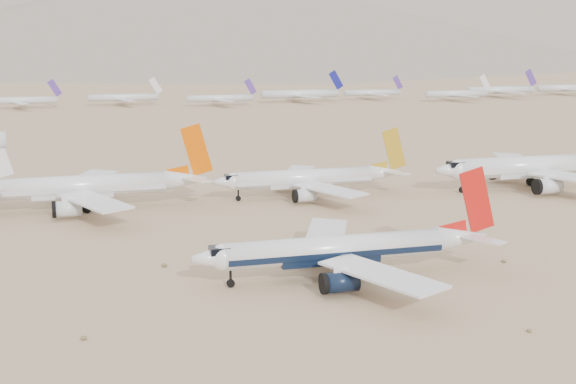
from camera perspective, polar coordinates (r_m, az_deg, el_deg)
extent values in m
plane|color=#9C7A5B|center=(126.80, 5.90, -6.02)|extent=(7000.00, 7000.00, 0.00)
cylinder|color=silver|center=(124.25, 3.35, -4.05)|extent=(35.04, 4.14, 4.14)
cube|color=black|center=(124.39, 3.35, -4.28)|extent=(34.34, 4.20, 0.93)
sphere|color=silver|center=(119.83, -4.61, -4.65)|extent=(4.14, 4.14, 4.14)
cube|color=black|center=(119.41, -4.91, -4.14)|extent=(2.90, 2.69, 1.04)
cone|color=silver|center=(132.68, 12.24, -3.17)|extent=(8.76, 4.14, 4.14)
cube|color=silver|center=(114.35, 6.67, -5.84)|extent=(13.53, 21.32, 0.65)
cube|color=silver|center=(129.94, 13.75, -3.31)|extent=(5.56, 7.27, 0.25)
cylinder|color=black|center=(116.57, 3.82, -6.42)|extent=(4.87, 2.98, 2.98)
cube|color=silver|center=(136.54, 2.74, -2.97)|extent=(13.53, 21.32, 0.65)
cube|color=silver|center=(136.78, 12.09, -2.51)|extent=(5.56, 7.27, 0.25)
cylinder|color=black|center=(132.24, 1.32, -4.26)|extent=(4.87, 2.98, 2.98)
cube|color=red|center=(132.49, 13.28, -0.56)|extent=(6.64, 0.33, 10.94)
cylinder|color=black|center=(121.21, -4.10, -6.50)|extent=(1.24, 0.52, 1.24)
cylinder|color=black|center=(123.19, 4.42, -6.09)|extent=(1.74, 1.04, 1.74)
cylinder|color=black|center=(128.41, 3.53, -5.36)|extent=(1.74, 1.04, 1.74)
cylinder|color=silver|center=(205.34, 17.07, 1.79)|extent=(40.92, 4.96, 4.96)
cube|color=silver|center=(205.44, 17.06, 1.62)|extent=(40.10, 5.03, 1.12)
sphere|color=silver|center=(195.07, 12.01, 1.57)|extent=(4.96, 4.96, 4.96)
cube|color=black|center=(194.51, 11.83, 1.95)|extent=(3.47, 3.22, 1.24)
cylinder|color=silver|center=(196.30, 18.05, 0.40)|extent=(5.68, 3.57, 3.57)
cube|color=silver|center=(219.18, 15.73, 2.19)|extent=(15.80, 24.90, 0.77)
cylinder|color=silver|center=(213.11, 15.05, 1.38)|extent=(5.68, 3.57, 3.57)
cylinder|color=black|center=(196.51, 12.27, 0.15)|extent=(1.49, 0.62, 1.49)
cylinder|color=black|center=(204.19, 17.92, 0.36)|extent=(2.08, 1.24, 2.08)
cylinder|color=black|center=(209.89, 16.88, 0.70)|extent=(2.08, 1.24, 2.08)
cylinder|color=silver|center=(186.05, 1.08, 1.01)|extent=(32.91, 4.00, 4.00)
cube|color=silver|center=(186.14, 1.08, 0.86)|extent=(32.25, 4.06, 0.90)
sphere|color=silver|center=(182.03, -3.88, 0.76)|extent=(4.00, 4.00, 4.00)
cube|color=black|center=(181.71, -4.07, 1.09)|extent=(2.80, 2.60, 1.00)
cone|color=silver|center=(192.81, 6.88, 1.38)|extent=(8.23, 4.00, 4.00)
cube|color=silver|center=(176.09, 2.97, 0.19)|extent=(12.71, 20.03, 0.62)
cube|color=silver|center=(189.91, 7.77, 1.36)|extent=(5.22, 6.83, 0.24)
cylinder|color=silver|center=(178.34, 1.28, -0.25)|extent=(4.57, 2.88, 2.88)
cube|color=silver|center=(197.84, 0.81, 1.41)|extent=(12.71, 20.03, 0.62)
cube|color=silver|center=(196.80, 6.89, 1.72)|extent=(5.22, 6.83, 0.24)
cylinder|color=silver|center=(193.69, -0.14, 0.66)|extent=(4.57, 2.88, 2.88)
cube|color=#B98C1C|center=(192.83, 7.55, 3.08)|extent=(6.24, 0.32, 10.28)
cylinder|color=black|center=(182.99, -3.56, -0.46)|extent=(1.20, 0.50, 1.20)
cylinder|color=black|center=(184.53, 1.74, -0.27)|extent=(1.68, 1.00, 1.68)
cylinder|color=black|center=(189.77, 1.23, 0.05)|extent=(1.68, 1.00, 1.68)
cylinder|color=silver|center=(177.95, -14.74, 0.41)|extent=(37.74, 4.61, 4.61)
cube|color=silver|center=(178.05, -14.73, 0.22)|extent=(36.98, 4.68, 1.04)
cone|color=silver|center=(179.74, -7.30, 0.90)|extent=(9.43, 4.61, 4.61)
cube|color=silver|center=(165.10, -13.61, -0.64)|extent=(14.58, 22.97, 0.71)
cube|color=silver|center=(175.67, -6.50, 0.87)|extent=(5.99, 7.83, 0.28)
cylinder|color=silver|center=(169.31, -15.33, -1.16)|extent=(5.24, 3.32, 3.32)
cube|color=silver|center=(191.26, -13.95, 0.93)|extent=(14.58, 22.97, 0.71)
cube|color=silver|center=(184.15, -6.94, 1.34)|extent=(5.99, 7.83, 0.28)
cylinder|color=silver|center=(187.65, -15.40, 0.02)|extent=(5.24, 3.32, 3.32)
cube|color=#D85200|center=(179.10, -6.52, 3.00)|extent=(7.15, 0.37, 11.79)
cylinder|color=black|center=(175.65, -14.13, -1.14)|extent=(1.94, 1.15, 1.94)
cylinder|color=black|center=(181.97, -14.20, -0.73)|extent=(1.94, 1.15, 1.94)
cylinder|color=silver|center=(435.25, -18.50, 6.19)|extent=(36.72, 3.63, 3.63)
cube|color=#4C2F8B|center=(434.37, -16.26, 7.12)|extent=(7.31, 0.36, 9.21)
cube|color=silver|center=(425.82, -18.55, 6.02)|extent=(9.67, 16.90, 0.36)
cube|color=silver|center=(444.76, -18.45, 6.22)|extent=(9.67, 16.90, 0.36)
cylinder|color=silver|center=(441.87, -11.62, 6.60)|extent=(36.88, 3.64, 3.64)
cube|color=silver|center=(443.07, -9.40, 7.49)|extent=(7.34, 0.36, 9.25)
cube|color=silver|center=(432.42, -11.52, 6.44)|extent=(9.72, 16.98, 0.36)
cube|color=silver|center=(451.40, -11.71, 6.62)|extent=(9.72, 16.98, 0.36)
cylinder|color=silver|center=(430.38, -4.85, 6.66)|extent=(35.24, 3.48, 3.48)
cube|color=#4C2F8B|center=(433.43, -2.69, 7.50)|extent=(7.02, 0.35, 8.84)
cube|color=silver|center=(421.50, -4.61, 6.50)|extent=(9.28, 16.22, 0.35)
cube|color=silver|center=(439.35, -5.08, 6.68)|extent=(9.28, 16.22, 0.35)
cylinder|color=silver|center=(454.02, 0.89, 6.99)|extent=(44.86, 4.43, 4.43)
cube|color=navy|center=(460.04, 3.44, 7.96)|extent=(8.93, 0.44, 11.25)
cube|color=silver|center=(442.99, 1.32, 6.80)|extent=(11.82, 20.65, 0.44)
cube|color=silver|center=(465.17, 0.48, 7.01)|extent=(11.82, 20.65, 0.44)
cylinder|color=silver|center=(473.93, 6.01, 7.04)|extent=(33.98, 3.36, 3.36)
cube|color=#4C2F8B|center=(479.72, 7.81, 7.73)|extent=(6.77, 0.34, 8.52)
cube|color=silver|center=(465.83, 6.41, 6.90)|extent=(8.95, 15.64, 0.34)
cube|color=silver|center=(482.12, 5.62, 7.06)|extent=(8.95, 15.64, 0.34)
cylinder|color=silver|center=(470.30, 11.91, 6.85)|extent=(37.48, 3.70, 3.70)
cube|color=silver|center=(478.33, 13.83, 7.59)|extent=(7.46, 0.37, 9.40)
cube|color=silver|center=(461.79, 12.47, 6.69)|extent=(9.87, 17.25, 0.37)
cube|color=silver|center=(478.93, 11.37, 6.88)|extent=(9.87, 17.25, 0.37)
cylinder|color=silver|center=(504.41, 14.89, 7.02)|extent=(42.98, 4.25, 4.25)
cube|color=#4C2F8B|center=(514.58, 16.89, 7.80)|extent=(8.56, 0.42, 10.78)
cube|color=silver|center=(494.93, 15.54, 6.85)|extent=(11.32, 19.79, 0.42)
cube|color=silver|center=(514.04, 14.25, 7.05)|extent=(11.32, 19.79, 0.42)
cylinder|color=silver|center=(537.54, 19.24, 7.00)|extent=(41.18, 4.07, 4.07)
cube|color=silver|center=(546.33, 18.60, 7.03)|extent=(10.85, 18.96, 0.41)
cone|color=slate|center=(1228.49, -6.82, 12.56)|extent=(1260.00, 1260.00, 140.00)
ellipsoid|color=brown|center=(104.31, -14.33, -10.01)|extent=(0.84, 0.84, 0.46)
ellipsoid|color=brown|center=(132.93, -8.79, -5.15)|extent=(0.98, 0.98, 0.54)
ellipsoid|color=brown|center=(108.09, 16.78, -9.41)|extent=(0.70, 0.70, 0.39)
ellipsoid|color=brown|center=(138.66, 15.10, -4.75)|extent=(0.84, 0.84, 0.46)
ellipsoid|color=brown|center=(169.88, 14.04, -1.78)|extent=(0.98, 0.98, 0.54)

